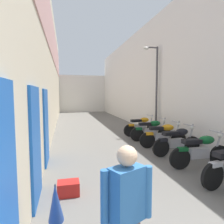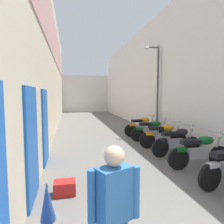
# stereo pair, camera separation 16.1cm
# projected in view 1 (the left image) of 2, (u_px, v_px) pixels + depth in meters

# --- Properties ---
(ground_plane) EXTENTS (38.67, 38.67, 0.00)m
(ground_plane) POSITION_uv_depth(u_px,v_px,m) (106.00, 135.00, 10.24)
(ground_plane) COLOR #66635E
(building_left) EXTENTS (0.45, 22.67, 7.01)m
(building_left) POSITION_uv_depth(u_px,v_px,m) (50.00, 67.00, 11.17)
(building_left) COLOR beige
(building_left) RESTS_ON ground
(building_right) EXTENTS (0.45, 22.67, 6.07)m
(building_right) POSITION_uv_depth(u_px,v_px,m) (143.00, 78.00, 12.54)
(building_right) COLOR silver
(building_right) RESTS_ON ground
(building_far_end) EXTENTS (8.18, 2.00, 4.20)m
(building_far_end) POSITION_uv_depth(u_px,v_px,m) (82.00, 94.00, 23.95)
(building_far_end) COLOR silver
(building_far_end) RESTS_ON ground
(motorcycle_fourth) EXTENTS (1.85, 0.58, 1.04)m
(motorcycle_fourth) POSITION_uv_depth(u_px,v_px,m) (201.00, 150.00, 5.59)
(motorcycle_fourth) COLOR black
(motorcycle_fourth) RESTS_ON ground
(motorcycle_fifth) EXTENTS (1.85, 0.58, 1.04)m
(motorcycle_fifth) POSITION_uv_depth(u_px,v_px,m) (177.00, 140.00, 6.75)
(motorcycle_fifth) COLOR black
(motorcycle_fifth) RESTS_ON ground
(motorcycle_sixth) EXTENTS (1.85, 0.58, 1.04)m
(motorcycle_sixth) POSITION_uv_depth(u_px,v_px,m) (163.00, 135.00, 7.70)
(motorcycle_sixth) COLOR black
(motorcycle_sixth) RESTS_ON ground
(motorcycle_seventh) EXTENTS (1.85, 0.58, 1.04)m
(motorcycle_seventh) POSITION_uv_depth(u_px,v_px,m) (151.00, 130.00, 8.79)
(motorcycle_seventh) COLOR black
(motorcycle_seventh) RESTS_ON ground
(motorcycle_eighth) EXTENTS (1.85, 0.58, 1.04)m
(motorcycle_eighth) POSITION_uv_depth(u_px,v_px,m) (141.00, 126.00, 9.92)
(motorcycle_eighth) COLOR black
(motorcycle_eighth) RESTS_ON ground
(pedestrian_by_doorway) EXTENTS (0.52, 0.32, 1.57)m
(pedestrian_by_doorway) POSITION_uv_depth(u_px,v_px,m) (127.00, 211.00, 1.96)
(pedestrian_by_doorway) COLOR #564C47
(pedestrian_by_doorway) RESTS_ON ground
(plastic_crate) EXTENTS (0.44, 0.32, 0.28)m
(plastic_crate) POSITION_uv_depth(u_px,v_px,m) (68.00, 188.00, 4.09)
(plastic_crate) COLOR red
(plastic_crate) RESTS_ON ground
(umbrella_leaning) EXTENTS (0.20, 0.35, 0.97)m
(umbrella_leaning) POSITION_uv_depth(u_px,v_px,m) (56.00, 203.00, 2.54)
(umbrella_leaning) COLOR #4C4C4C
(umbrella_leaning) RESTS_ON ground
(street_lamp) EXTENTS (0.79, 0.18, 4.36)m
(street_lamp) POSITION_uv_depth(u_px,v_px,m) (155.00, 84.00, 9.91)
(street_lamp) COLOR #47474C
(street_lamp) RESTS_ON ground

